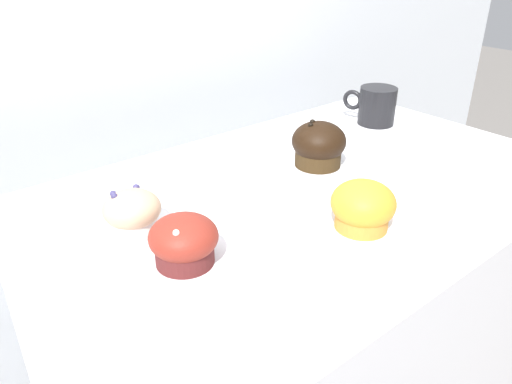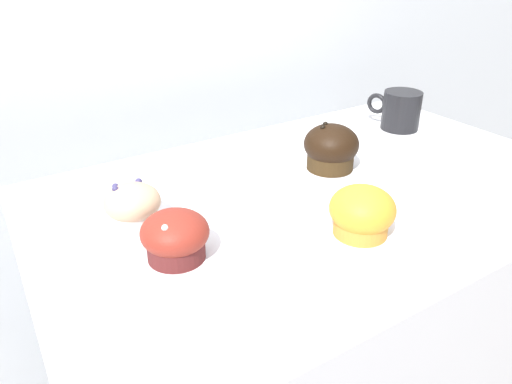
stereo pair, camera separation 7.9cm
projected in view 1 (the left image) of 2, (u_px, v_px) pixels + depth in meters
wall_back at (156, 110)px, 1.33m from camera, size 3.20×0.10×1.80m
display_counter at (306, 364)px, 1.12m from camera, size 1.00×0.64×0.91m
muffin_front_center at (363, 207)px, 0.76m from camera, size 0.10×0.10×0.08m
muffin_back_left at (132, 212)px, 0.75m from camera, size 0.09×0.09×0.07m
muffin_back_right at (184, 241)px, 0.68m from camera, size 0.10×0.10×0.07m
muffin_front_left at (319, 145)px, 0.97m from camera, size 0.11×0.11×0.09m
coffee_cup at (376, 105)px, 1.19m from camera, size 0.09×0.13×0.09m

